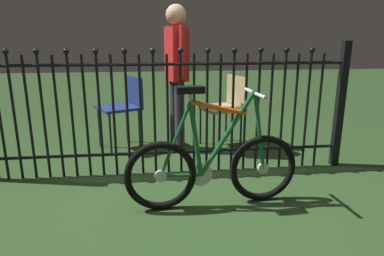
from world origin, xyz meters
name	(u,v)px	position (x,y,z in m)	size (l,w,h in m)	color
ground_plane	(179,200)	(0.00, 0.00, 0.00)	(20.00, 20.00, 0.00)	#2A4721
iron_fence	(166,109)	(-0.06, 0.60, 0.62)	(3.35, 0.07, 1.23)	black
bicycle	(213,166)	(0.26, -0.10, 0.32)	(1.35, 0.40, 0.94)	black
chair_navy	(124,103)	(-0.50, 1.43, 0.53)	(0.59, 0.59, 0.82)	black
chair_tan	(227,103)	(0.68, 1.36, 0.51)	(0.55, 0.55, 0.82)	black
person_visitor	(177,67)	(0.09, 1.27, 0.95)	(0.25, 0.46, 1.60)	#2D2D33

